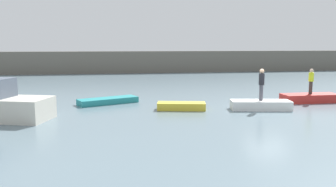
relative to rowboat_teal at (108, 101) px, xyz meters
name	(u,v)px	position (x,y,z in m)	size (l,w,h in m)	color
ground_plane	(268,109)	(9.20, -3.51, -0.18)	(120.00, 120.00, 0.00)	slate
embankment_wall	(179,62)	(9.20, 23.26, 1.23)	(80.00, 1.20, 2.82)	#666056
rowboat_teal	(108,101)	(0.00, 0.00, 0.00)	(3.78, 1.15, 0.36)	teal
rowboat_yellow	(181,106)	(4.19, -2.79, 0.03)	(2.76, 0.97, 0.42)	gold
rowboat_white	(261,105)	(8.72, -3.53, 0.09)	(3.39, 1.14, 0.53)	white
rowboat_red	(310,98)	(13.00, -1.63, 0.09)	(3.68, 1.29, 0.54)	red
person_dark_shirt	(261,83)	(8.72, -3.53, 1.38)	(0.32, 0.32, 1.83)	#4C4C56
person_hiviz_shirt	(311,80)	(13.00, -1.63, 1.28)	(0.32, 0.32, 1.65)	#38332D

